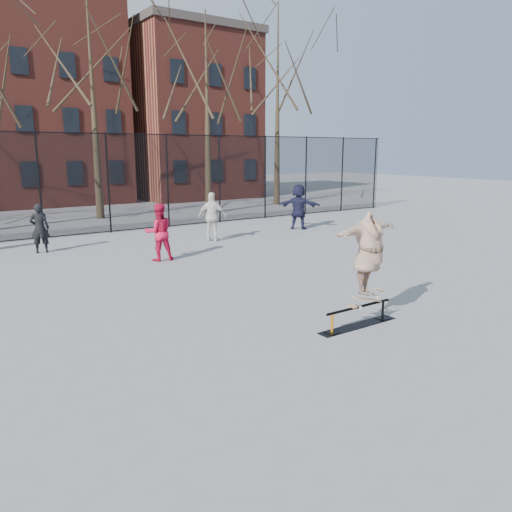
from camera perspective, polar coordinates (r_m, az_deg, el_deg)
ground at (r=9.46m, az=2.98°, el=-8.44°), size 100.00×100.00×0.00m
skate_rail at (r=9.80m, az=11.62°, el=-6.95°), size 1.85×0.28×0.41m
skateboard at (r=9.85m, az=12.50°, el=-5.10°), size 0.75×0.18×0.09m
skater at (r=9.64m, az=12.72°, el=-0.32°), size 2.02×0.94×1.59m
bystander_black at (r=17.74m, az=-23.48°, el=2.92°), size 0.67×0.53×1.62m
bystander_red at (r=15.39m, az=-11.04°, el=2.69°), size 0.95×0.80×1.74m
bystander_white at (r=18.46m, az=-5.01°, el=4.48°), size 1.11×0.99×1.81m
bystander_navy at (r=21.35m, az=4.89°, el=5.64°), size 1.61×1.70×1.92m
fence at (r=20.76m, az=-19.75°, el=7.84°), size 34.03×0.07×4.00m
tree_row at (r=25.03m, az=-23.91°, el=20.33°), size 33.66×7.46×10.67m
rowhouses at (r=33.68m, az=-25.11°, el=15.60°), size 29.00×7.00×13.00m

